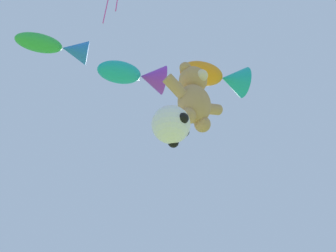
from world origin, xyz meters
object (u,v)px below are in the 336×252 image
at_px(teddy_bear_kite, 194,96).
at_px(soccer_ball_kite, 171,125).
at_px(fish_kite_tangerine, 217,77).
at_px(fish_kite_emerald, 57,47).
at_px(fish_kite_teal, 136,75).

xyz_separation_m(teddy_bear_kite, soccer_ball_kite, (-0.86, -0.05, -1.42)).
xyz_separation_m(fish_kite_tangerine, fish_kite_emerald, (-4.55, 2.37, 0.07)).
bearing_deg(fish_kite_teal, soccer_ball_kite, -95.66).
bearing_deg(fish_kite_emerald, soccer_ball_kite, -54.73).
height_order(fish_kite_tangerine, fish_kite_teal, fish_kite_tangerine).
relative_size(soccer_ball_kite, fish_kite_tangerine, 0.40).
relative_size(teddy_bear_kite, soccer_ball_kite, 2.10).
relative_size(teddy_bear_kite, fish_kite_emerald, 0.92).
bearing_deg(teddy_bear_kite, fish_kite_emerald, 135.65).
bearing_deg(fish_kite_tangerine, soccer_ball_kite, -168.37).
bearing_deg(soccer_ball_kite, fish_kite_emerald, 125.27).
distance_m(soccer_ball_kite, fish_kite_teal, 3.60).
relative_size(soccer_ball_kite, fish_kite_emerald, 0.44).
distance_m(fish_kite_tangerine, fish_kite_emerald, 5.13).
bearing_deg(fish_kite_emerald, teddy_bear_kite, -44.35).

